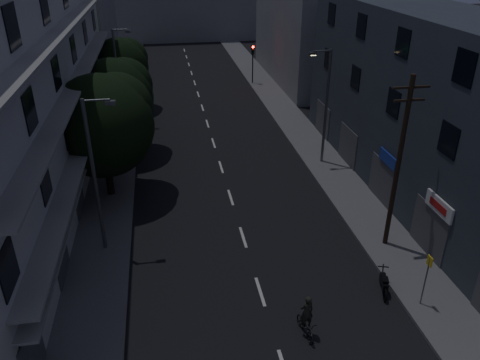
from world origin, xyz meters
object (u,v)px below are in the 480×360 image
object	(u,v)px
bus_stop_sign	(427,272)
cyclist	(306,322)
motorcycle	(384,284)
utility_pole	(399,162)

from	to	relation	value
bus_stop_sign	cyclist	distance (m)	5.68
motorcycle	cyclist	bearing A→B (deg)	-139.23
utility_pole	cyclist	world-z (taller)	utility_pole
bus_stop_sign	cyclist	size ratio (longest dim) A/B	1.27
bus_stop_sign	motorcycle	bearing A→B (deg)	135.49
cyclist	utility_pole	bearing A→B (deg)	33.72
bus_stop_sign	cyclist	world-z (taller)	bus_stop_sign
utility_pole	bus_stop_sign	world-z (taller)	utility_pole
utility_pole	motorcycle	world-z (taller)	utility_pole
motorcycle	utility_pole	bearing A→B (deg)	80.08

